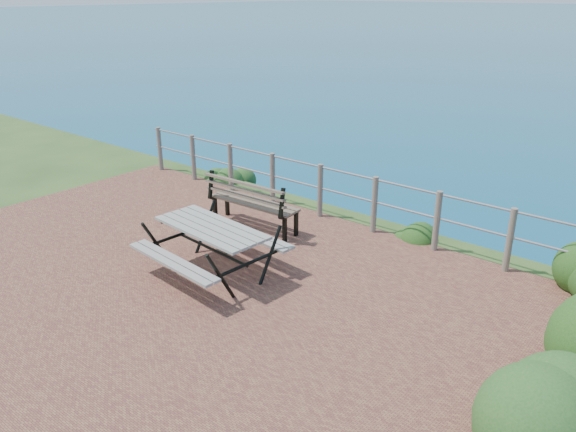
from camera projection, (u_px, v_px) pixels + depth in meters
The scene contains 6 objects.
ground at pixel (181, 285), 8.05m from camera, with size 10.00×7.00×0.12m, color brown.
safety_railing at pixel (320, 188), 10.23m from camera, with size 9.40×0.10×1.00m.
picnic_table at pixel (212, 245), 8.16m from camera, with size 1.84×1.55×0.75m.
park_bench at pixel (254, 195), 9.70m from camera, with size 1.73×0.50×0.97m.
shrub_lip_west at pixel (231, 178), 12.58m from camera, with size 0.82×0.82×0.58m, color #214C1C.
shrub_lip_east at pixel (416, 234), 9.73m from camera, with size 0.71×0.71×0.43m, color #1E4414.
Camera 1 is at (5.69, -4.51, 3.93)m, focal length 35.00 mm.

